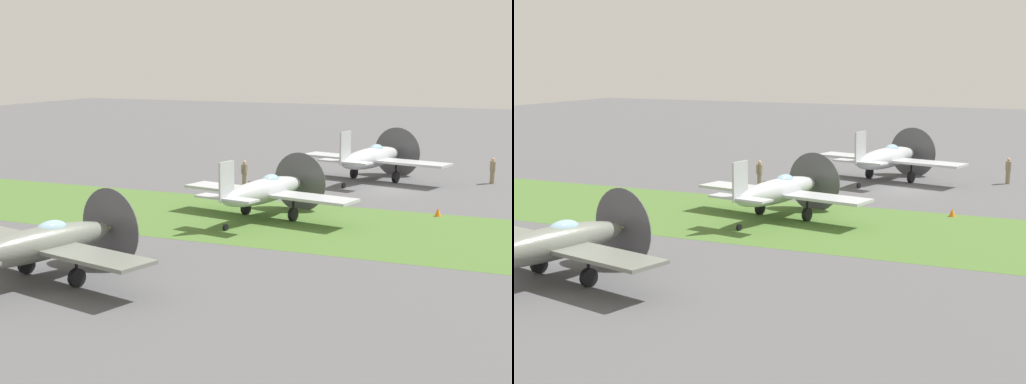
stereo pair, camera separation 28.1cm
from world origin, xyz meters
The scene contains 9 objects.
ground_plane centered at (0.00, 0.00, 0.00)m, with size 160.00×160.00×0.00m, color #515154.
grass_verge centered at (0.00, -12.04, 0.00)m, with size 120.00×11.00×0.01m, color #476B2D.
airplane_lead centered at (-1.68, 2.98, 1.60)m, with size 10.78×8.62×3.82m.
airplane_wingman centered at (-3.31, -11.49, 1.49)m, with size 10.08×8.04×3.57m.
airplane_trail centered at (-6.34, -25.69, 1.50)m, with size 10.09×8.07×3.58m.
ground_crew_chief centered at (5.95, 5.20, 0.91)m, with size 0.38×0.62×1.73m.
ground_crew_mechanic centered at (-8.54, -2.80, 0.91)m, with size 0.38×0.61×1.73m.
fuel_drum centered at (-6.63, -5.70, 0.45)m, with size 0.60×0.60×0.90m, color black.
runway_marker_cone centered at (4.83, -7.15, 0.22)m, with size 0.36×0.36×0.44m, color orange.
Camera 2 is at (13.18, -48.98, 8.57)m, focal length 55.99 mm.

